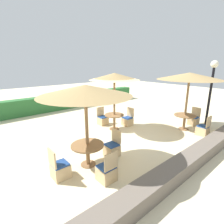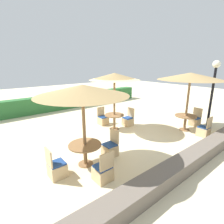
# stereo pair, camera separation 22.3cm
# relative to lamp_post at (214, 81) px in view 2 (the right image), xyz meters

# --- Properties ---
(ground_plane) EXTENTS (40.00, 40.00, 0.00)m
(ground_plane) POSITION_rel_lamp_post_xyz_m (-4.25, 2.14, -2.35)
(ground_plane) COLOR beige
(hedge_row) EXTENTS (13.00, 0.70, 1.03)m
(hedge_row) POSITION_rel_lamp_post_xyz_m (-4.25, 8.18, -1.83)
(hedge_row) COLOR #2D6B33
(hedge_row) RESTS_ON ground_plane
(stone_border) EXTENTS (10.00, 0.56, 0.45)m
(stone_border) POSITION_rel_lamp_post_xyz_m (-4.25, -1.33, -2.13)
(stone_border) COLOR #6B6056
(stone_border) RESTS_ON ground_plane
(lamp_post) EXTENTS (0.36, 0.36, 3.32)m
(lamp_post) POSITION_rel_lamp_post_xyz_m (0.00, 0.00, 0.00)
(lamp_post) COLOR black
(lamp_post) RESTS_ON ground_plane
(parasol_front_right) EXTENTS (2.97, 2.97, 2.77)m
(parasol_front_right) POSITION_rel_lamp_post_xyz_m (-1.51, 0.44, 0.25)
(parasol_front_right) COLOR olive
(parasol_front_right) RESTS_ON ground_plane
(round_table_front_right) EXTENTS (1.01, 1.01, 0.74)m
(round_table_front_right) POSITION_rel_lamp_post_xyz_m (-1.51, 0.44, -1.78)
(round_table_front_right) COLOR olive
(round_table_front_right) RESTS_ON ground_plane
(patio_chair_front_right_east) EXTENTS (0.46, 0.46, 0.93)m
(patio_chair_front_right_east) POSITION_rel_lamp_post_xyz_m (-0.50, 0.44, -2.09)
(patio_chair_front_right_east) COLOR tan
(patio_chair_front_right_east) RESTS_ON ground_plane
(patio_chair_front_right_south) EXTENTS (0.46, 0.46, 0.93)m
(patio_chair_front_right_south) POSITION_rel_lamp_post_xyz_m (-1.56, -0.49, -2.09)
(patio_chair_front_right_south) COLOR tan
(patio_chair_front_right_south) RESTS_ON ground_plane
(parasol_front_left) EXTENTS (2.75, 2.75, 2.59)m
(parasol_front_left) POSITION_rel_lamp_post_xyz_m (-6.87, 0.86, 0.06)
(parasol_front_left) COLOR olive
(parasol_front_left) RESTS_ON ground_plane
(round_table_front_left) EXTENTS (1.04, 1.04, 0.71)m
(round_table_front_left) POSITION_rel_lamp_post_xyz_m (-6.87, 0.86, -1.80)
(round_table_front_left) COLOR olive
(round_table_front_left) RESTS_ON ground_plane
(patio_chair_front_left_west) EXTENTS (0.46, 0.46, 0.93)m
(patio_chair_front_left_west) POSITION_rel_lamp_post_xyz_m (-7.84, 0.82, -2.09)
(patio_chair_front_left_west) COLOR tan
(patio_chair_front_left_west) RESTS_ON ground_plane
(patio_chair_front_left_south) EXTENTS (0.46, 0.46, 0.93)m
(patio_chair_front_left_south) POSITION_rel_lamp_post_xyz_m (-6.91, -0.15, -2.09)
(patio_chair_front_left_south) COLOR tan
(patio_chair_front_left_south) RESTS_ON ground_plane
(patio_chair_front_left_east) EXTENTS (0.46, 0.46, 0.93)m
(patio_chair_front_left_east) POSITION_rel_lamp_post_xyz_m (-5.89, 0.80, -2.09)
(patio_chair_front_left_east) COLOR tan
(patio_chair_front_left_east) RESTS_ON ground_plane
(parasol_center) EXTENTS (2.36, 2.36, 2.75)m
(parasol_center) POSITION_rel_lamp_post_xyz_m (-4.13, 2.70, 0.22)
(parasol_center) COLOR olive
(parasol_center) RESTS_ON ground_plane
(round_table_center) EXTENTS (0.95, 0.95, 0.76)m
(round_table_center) POSITION_rel_lamp_post_xyz_m (-4.13, 2.70, -1.78)
(round_table_center) COLOR olive
(round_table_center) RESTS_ON ground_plane
(patio_chair_center_east) EXTENTS (0.46, 0.46, 0.93)m
(patio_chair_center_east) POSITION_rel_lamp_post_xyz_m (-3.22, 2.66, -2.09)
(patio_chair_center_east) COLOR tan
(patio_chair_center_east) RESTS_ON ground_plane
(patio_chair_center_north) EXTENTS (0.46, 0.46, 0.93)m
(patio_chair_center_north) POSITION_rel_lamp_post_xyz_m (-4.14, 3.63, -2.09)
(patio_chair_center_north) COLOR tan
(patio_chair_center_north) RESTS_ON ground_plane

